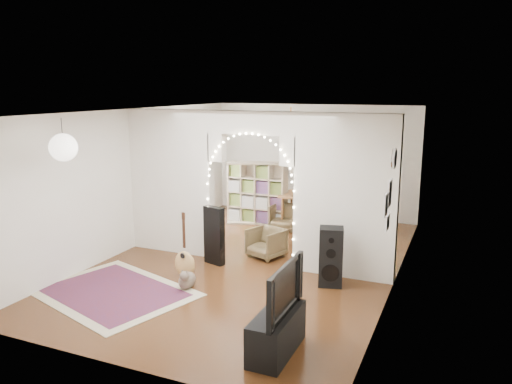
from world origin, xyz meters
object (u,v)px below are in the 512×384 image
at_px(media_console, 277,333).
at_px(bookcase, 257,193).
at_px(acoustic_guitar, 184,254).
at_px(floor_speaker, 331,257).
at_px(dining_chair_right, 285,217).
at_px(dining_chair_left, 266,243).
at_px(dining_table, 309,198).

xyz_separation_m(media_console, bookcase, (-2.48, 5.25, 0.46)).
distance_m(acoustic_guitar, floor_speaker, 2.39).
distance_m(floor_speaker, dining_chair_right, 3.28).
relative_size(bookcase, dining_chair_left, 2.39).
bearing_deg(dining_chair_left, media_console, -45.97).
height_order(dining_table, dining_chair_right, dining_table).
bearing_deg(floor_speaker, dining_chair_left, 134.87).
bearing_deg(dining_table, floor_speaker, -67.13).
xyz_separation_m(acoustic_guitar, dining_chair_left, (0.86, 1.47, -0.14)).
distance_m(media_console, bookcase, 5.83).
distance_m(media_console, dining_chair_left, 3.42).
relative_size(floor_speaker, media_console, 0.95).
xyz_separation_m(acoustic_guitar, bookcase, (-0.23, 3.60, 0.30)).
height_order(media_console, dining_chair_right, dining_chair_right).
height_order(floor_speaker, media_console, floor_speaker).
xyz_separation_m(acoustic_guitar, dining_chair_right, (0.55, 3.38, -0.13)).
height_order(acoustic_guitar, dining_chair_right, acoustic_guitar).
height_order(floor_speaker, dining_chair_left, floor_speaker).
relative_size(media_console, dining_table, 0.83).
bearing_deg(bookcase, media_console, -86.73).
distance_m(acoustic_guitar, bookcase, 3.62).
bearing_deg(media_console, dining_table, 103.51).
bearing_deg(dining_chair_right, dining_table, 36.36).
bearing_deg(acoustic_guitar, dining_table, 95.27).
xyz_separation_m(bookcase, dining_chair_left, (1.09, -2.13, -0.44)).
height_order(acoustic_guitar, floor_speaker, acoustic_guitar).
relative_size(acoustic_guitar, dining_chair_left, 1.57).
bearing_deg(floor_speaker, bookcase, 115.81).
height_order(media_console, dining_chair_left, dining_chair_left).
bearing_deg(dining_chair_right, floor_speaker, -56.05).
bearing_deg(acoustic_guitar, bookcase, 113.95).
xyz_separation_m(acoustic_guitar, dining_table, (0.99, 3.69, 0.27)).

